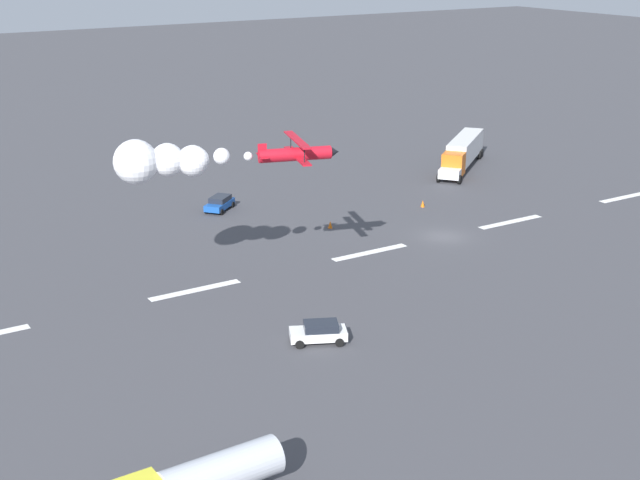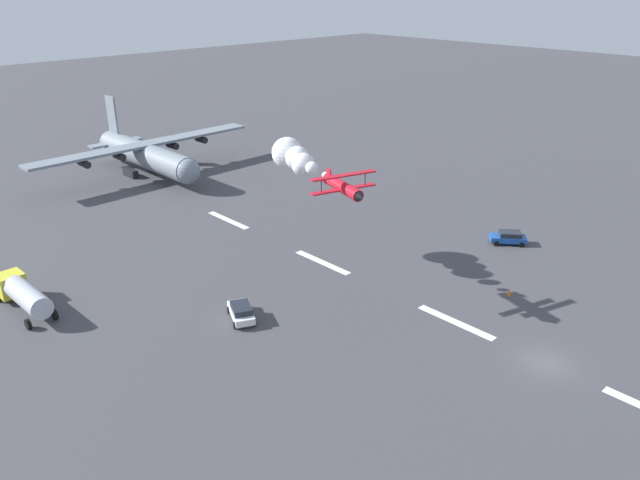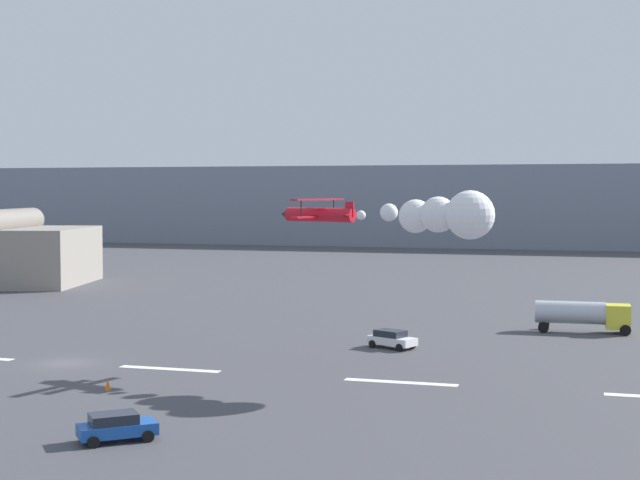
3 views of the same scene
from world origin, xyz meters
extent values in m
plane|color=#424247|center=(0.00, 0.00, 0.00)|extent=(440.00, 440.00, 0.00)
cube|color=white|center=(-26.29, 0.00, 0.01)|extent=(8.00, 0.90, 0.01)
cube|color=white|center=(-8.76, 0.00, 0.01)|extent=(8.00, 0.90, 0.01)
cube|color=white|center=(8.76, 0.00, 0.01)|extent=(8.00, 0.90, 0.01)
cube|color=white|center=(26.29, 0.00, 0.01)|extent=(8.00, 0.90, 0.01)
cylinder|color=red|center=(19.18, 4.37, 11.49)|extent=(5.84, 2.67, 1.06)
cube|color=red|center=(18.99, 4.43, 11.34)|extent=(2.50, 6.38, 0.12)
cube|color=red|center=(18.99, 4.43, 12.63)|extent=(2.50, 6.38, 0.12)
cylinder|color=black|center=(18.35, 2.27, 11.99)|extent=(0.08, 0.08, 1.29)
cylinder|color=black|center=(19.64, 6.59, 11.99)|extent=(0.08, 0.08, 1.29)
cube|color=red|center=(21.67, 3.63, 11.94)|extent=(0.70, 0.30, 1.10)
cube|color=red|center=(21.67, 3.63, 11.54)|extent=(1.15, 2.09, 0.08)
cone|color=black|center=(16.08, 5.30, 11.49)|extent=(0.93, 1.06, 0.90)
sphere|color=white|center=(22.66, 3.13, 11.51)|extent=(0.70, 0.70, 0.70)
sphere|color=white|center=(24.80, 2.89, 11.74)|extent=(1.29, 1.29, 1.29)
sphere|color=white|center=(26.67, 2.42, 11.62)|extent=(1.89, 1.89, 1.89)
sphere|color=white|center=(26.87, 2.16, 11.50)|extent=(2.39, 2.39, 2.39)
sphere|color=white|center=(28.60, 1.38, 11.65)|extent=(2.52, 2.52, 2.52)
sphere|color=white|center=(30.90, 0.77, 11.65)|extent=(3.37, 3.37, 3.37)
cube|color=silver|center=(-13.20, -15.11, 1.10)|extent=(2.81, 2.95, 1.10)
cube|color=orange|center=(-14.77, -16.35, 1.85)|extent=(3.43, 3.45, 2.60)
cube|color=silver|center=(-20.30, -20.72, 2.30)|extent=(10.71, 9.20, 2.80)
cylinder|color=black|center=(-13.82, -14.01, 0.55)|extent=(1.08, 0.96, 1.10)
cylinder|color=black|center=(-24.24, -22.24, 0.55)|extent=(1.08, 0.96, 1.10)
cylinder|color=black|center=(-25.18, -22.99, 0.55)|extent=(1.08, 0.96, 1.10)
cylinder|color=black|center=(-12.27, -15.97, 0.55)|extent=(1.08, 0.96, 1.10)
cylinder|color=black|center=(-22.69, -24.20, 0.55)|extent=(1.08, 0.96, 1.10)
cylinder|color=black|center=(-23.63, -24.95, 0.55)|extent=(1.08, 0.96, 1.10)
cylinder|color=#B7BCC6|center=(37.03, 27.41, 1.85)|extent=(6.47, 2.27, 2.10)
cylinder|color=black|center=(34.65, 26.14, 0.50)|extent=(1.01, 0.35, 1.00)
cube|color=#194CA5|center=(14.83, -19.32, 0.65)|extent=(4.29, 4.00, 0.65)
cube|color=#1E232D|center=(14.67, -19.45, 1.25)|extent=(2.94, 2.84, 0.55)
cylinder|color=black|center=(15.35, -17.71, 0.32)|extent=(0.63, 0.58, 0.64)
cylinder|color=black|center=(13.15, -19.55, 0.32)|extent=(0.63, 0.58, 0.64)
cylinder|color=black|center=(16.50, -19.09, 0.32)|extent=(0.63, 0.58, 0.64)
cylinder|color=black|center=(14.31, -20.93, 0.32)|extent=(0.63, 0.58, 0.64)
cube|color=white|center=(22.82, 13.75, 0.65)|extent=(4.45, 3.35, 0.65)
cube|color=#1E232D|center=(22.64, 13.83, 1.25)|extent=(2.91, 2.53, 0.55)
cylinder|color=black|center=(24.49, 13.96, 0.32)|extent=(0.67, 0.47, 0.64)
cylinder|color=black|center=(21.91, 15.17, 0.32)|extent=(0.67, 0.47, 0.64)
cylinder|color=black|center=(23.73, 12.33, 0.32)|extent=(0.67, 0.47, 0.64)
cylinder|color=black|center=(21.15, 13.54, 0.32)|extent=(0.67, 0.47, 0.64)
cone|color=orange|center=(-4.41, -8.95, 0.38)|extent=(0.44, 0.44, 0.75)
cone|color=orange|center=(8.03, -8.01, 0.38)|extent=(0.44, 0.44, 0.75)
camera|label=1|loc=(52.94, 62.77, 27.58)|focal=49.48mm
camera|label=2|loc=(-17.13, 42.09, 29.02)|focal=34.12mm
camera|label=3|loc=(38.97, -63.91, 13.36)|focal=53.03mm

